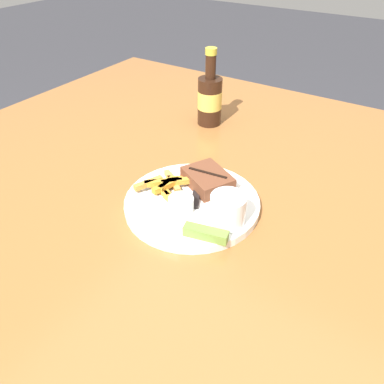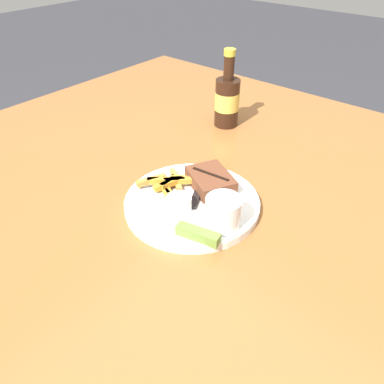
{
  "view_description": "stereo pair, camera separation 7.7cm",
  "coord_description": "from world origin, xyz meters",
  "px_view_note": "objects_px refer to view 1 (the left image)",
  "views": [
    {
      "loc": [
        0.34,
        -0.52,
        1.23
      ],
      "look_at": [
        0.0,
        0.0,
        0.77
      ],
      "focal_mm": 35.0,
      "sensor_mm": 36.0,
      "label": 1
    },
    {
      "loc": [
        0.4,
        -0.48,
        1.23
      ],
      "look_at": [
        0.0,
        0.0,
        0.77
      ],
      "focal_mm": 35.0,
      "sensor_mm": 36.0,
      "label": 2
    }
  ],
  "objects_px": {
    "coleslaw_cup": "(228,208)",
    "beer_bottle": "(210,98)",
    "dinner_plate": "(192,203)",
    "pickle_spear": "(206,233)",
    "fork_utensil": "(158,195)",
    "dipping_sauce_cup": "(181,204)",
    "steak_portion": "(209,180)",
    "knife_utensil": "(197,189)"
  },
  "relations": [
    {
      "from": "coleslaw_cup",
      "to": "beer_bottle",
      "type": "distance_m",
      "value": 0.47
    },
    {
      "from": "dinner_plate",
      "to": "pickle_spear",
      "type": "xyz_separation_m",
      "value": [
        0.08,
        -0.08,
        0.02
      ]
    },
    {
      "from": "dinner_plate",
      "to": "fork_utensil",
      "type": "xyz_separation_m",
      "value": [
        -0.07,
        -0.03,
        0.01
      ]
    },
    {
      "from": "coleslaw_cup",
      "to": "beer_bottle",
      "type": "relative_size",
      "value": 0.32
    },
    {
      "from": "dipping_sauce_cup",
      "to": "fork_utensil",
      "type": "relative_size",
      "value": 0.4
    },
    {
      "from": "dinner_plate",
      "to": "steak_portion",
      "type": "xyz_separation_m",
      "value": [
        0.0,
        0.06,
        0.02
      ]
    },
    {
      "from": "steak_portion",
      "to": "coleslaw_cup",
      "type": "distance_m",
      "value": 0.13
    },
    {
      "from": "pickle_spear",
      "to": "coleslaw_cup",
      "type": "bearing_deg",
      "value": 78.56
    },
    {
      "from": "dinner_plate",
      "to": "steak_portion",
      "type": "relative_size",
      "value": 2.19
    },
    {
      "from": "fork_utensil",
      "to": "beer_bottle",
      "type": "relative_size",
      "value": 0.59
    },
    {
      "from": "dinner_plate",
      "to": "pickle_spear",
      "type": "height_order",
      "value": "pickle_spear"
    },
    {
      "from": "knife_utensil",
      "to": "beer_bottle",
      "type": "distance_m",
      "value": 0.37
    },
    {
      "from": "knife_utensil",
      "to": "beer_bottle",
      "type": "height_order",
      "value": "beer_bottle"
    },
    {
      "from": "dipping_sauce_cup",
      "to": "fork_utensil",
      "type": "xyz_separation_m",
      "value": [
        -0.07,
        0.01,
        -0.01
      ]
    },
    {
      "from": "dinner_plate",
      "to": "knife_utensil",
      "type": "relative_size",
      "value": 1.84
    },
    {
      "from": "dinner_plate",
      "to": "fork_utensil",
      "type": "height_order",
      "value": "fork_utensil"
    },
    {
      "from": "knife_utensil",
      "to": "fork_utensil",
      "type": "bearing_deg",
      "value": 107.57
    },
    {
      "from": "steak_portion",
      "to": "coleslaw_cup",
      "type": "bearing_deg",
      "value": -43.28
    },
    {
      "from": "fork_utensil",
      "to": "dinner_plate",
      "type": "bearing_deg",
      "value": 0.0
    },
    {
      "from": "coleslaw_cup",
      "to": "pickle_spear",
      "type": "distance_m",
      "value": 0.07
    },
    {
      "from": "coleslaw_cup",
      "to": "fork_utensil",
      "type": "bearing_deg",
      "value": -178.4
    },
    {
      "from": "pickle_spear",
      "to": "beer_bottle",
      "type": "xyz_separation_m",
      "value": [
        -0.26,
        0.45,
        0.05
      ]
    },
    {
      "from": "dinner_plate",
      "to": "coleslaw_cup",
      "type": "relative_size",
      "value": 4.15
    },
    {
      "from": "dinner_plate",
      "to": "fork_utensil",
      "type": "distance_m",
      "value": 0.08
    },
    {
      "from": "steak_portion",
      "to": "fork_utensil",
      "type": "height_order",
      "value": "steak_portion"
    },
    {
      "from": "dinner_plate",
      "to": "steak_portion",
      "type": "height_order",
      "value": "steak_portion"
    },
    {
      "from": "pickle_spear",
      "to": "beer_bottle",
      "type": "height_order",
      "value": "beer_bottle"
    },
    {
      "from": "steak_portion",
      "to": "pickle_spear",
      "type": "bearing_deg",
      "value": -61.67
    },
    {
      "from": "knife_utensil",
      "to": "beer_bottle",
      "type": "relative_size",
      "value": 0.71
    },
    {
      "from": "steak_portion",
      "to": "dinner_plate",
      "type": "bearing_deg",
      "value": -94.34
    },
    {
      "from": "steak_portion",
      "to": "coleslaw_cup",
      "type": "height_order",
      "value": "coleslaw_cup"
    },
    {
      "from": "steak_portion",
      "to": "beer_bottle",
      "type": "relative_size",
      "value": 0.6
    },
    {
      "from": "coleslaw_cup",
      "to": "fork_utensil",
      "type": "height_order",
      "value": "coleslaw_cup"
    },
    {
      "from": "knife_utensil",
      "to": "dinner_plate",
      "type": "bearing_deg",
      "value": 166.96
    },
    {
      "from": "coleslaw_cup",
      "to": "knife_utensil",
      "type": "distance_m",
      "value": 0.12
    },
    {
      "from": "pickle_spear",
      "to": "beer_bottle",
      "type": "bearing_deg",
      "value": 119.87
    },
    {
      "from": "dipping_sauce_cup",
      "to": "pickle_spear",
      "type": "bearing_deg",
      "value": -27.03
    },
    {
      "from": "steak_portion",
      "to": "dipping_sauce_cup",
      "type": "relative_size",
      "value": 2.53
    },
    {
      "from": "dinner_plate",
      "to": "knife_utensil",
      "type": "xyz_separation_m",
      "value": [
        -0.01,
        0.03,
        0.01
      ]
    },
    {
      "from": "knife_utensil",
      "to": "pickle_spear",
      "type": "bearing_deg",
      "value": -168.79
    },
    {
      "from": "dipping_sauce_cup",
      "to": "knife_utensil",
      "type": "distance_m",
      "value": 0.08
    },
    {
      "from": "knife_utensil",
      "to": "coleslaw_cup",
      "type": "bearing_deg",
      "value": -145.33
    }
  ]
}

